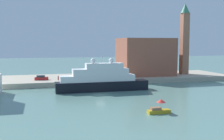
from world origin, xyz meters
name	(u,v)px	position (x,y,z in m)	size (l,w,h in m)	color
ground	(100,95)	(0.00, 0.00, 0.00)	(400.00, 400.00, 0.00)	slate
quay_dock	(84,79)	(0.00, 27.78, 0.80)	(110.00, 23.56, 1.60)	#ADA38E
large_yacht	(101,80)	(1.68, 6.36, 3.20)	(26.71, 4.33, 10.54)	black
small_motorboat	(159,108)	(6.88, -21.41, 0.97)	(4.50, 1.78, 2.77)	#B7991E
harbor_building	(145,57)	(24.05, 28.34, 8.62)	(19.54, 15.27, 14.03)	#93513D
bell_tower	(185,37)	(39.92, 26.81, 16.36)	(3.58, 3.58, 27.48)	#9E664C
parked_car	(41,78)	(-14.87, 23.13, 2.26)	(4.46, 1.84, 1.52)	#B21E1E
person_figure	(58,78)	(-9.46, 20.99, 2.32)	(0.36, 0.36, 1.55)	maroon
mooring_bollard	(80,80)	(-2.79, 16.92, 1.92)	(0.44, 0.44, 0.63)	black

